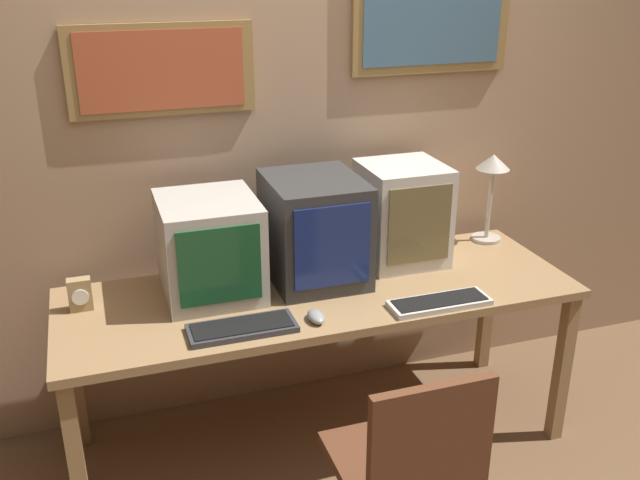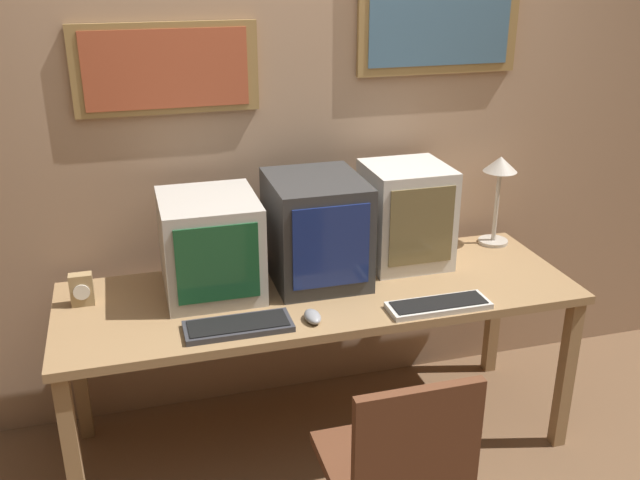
{
  "view_description": "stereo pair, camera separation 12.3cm",
  "coord_description": "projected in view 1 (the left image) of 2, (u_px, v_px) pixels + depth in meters",
  "views": [
    {
      "loc": [
        -0.83,
        -1.77,
        2.04
      ],
      "look_at": [
        0.0,
        0.72,
        0.96
      ],
      "focal_mm": 40.0,
      "sensor_mm": 36.0,
      "label": 1
    },
    {
      "loc": [
        -0.72,
        -1.81,
        2.04
      ],
      "look_at": [
        0.0,
        0.72,
        0.96
      ],
      "focal_mm": 40.0,
      "sensor_mm": 36.0,
      "label": 2
    }
  ],
  "objects": [
    {
      "name": "wall_back",
      "position": [
        287.0,
        129.0,
        3.13
      ],
      "size": [
        8.0,
        0.08,
        2.6
      ],
      "color": "tan",
      "rests_on": "ground_plane"
    },
    {
      "name": "desk",
      "position": [
        320.0,
        305.0,
        2.95
      ],
      "size": [
        2.11,
        0.72,
        0.74
      ],
      "color": "#99754C",
      "rests_on": "ground_plane"
    },
    {
      "name": "monitor_left",
      "position": [
        210.0,
        247.0,
        2.83
      ],
      "size": [
        0.38,
        0.43,
        0.4
      ],
      "color": "#B7B2A8",
      "rests_on": "desk"
    },
    {
      "name": "monitor_center",
      "position": [
        315.0,
        229.0,
        2.95
      ],
      "size": [
        0.38,
        0.45,
        0.44
      ],
      "color": "#333333",
      "rests_on": "desk"
    },
    {
      "name": "monitor_right",
      "position": [
        402.0,
        213.0,
        3.13
      ],
      "size": [
        0.35,
        0.35,
        0.44
      ],
      "color": "beige",
      "rests_on": "desk"
    },
    {
      "name": "keyboard_main",
      "position": [
        242.0,
        328.0,
        2.6
      ],
      "size": [
        0.4,
        0.16,
        0.03
      ],
      "color": "#333338",
      "rests_on": "desk"
    },
    {
      "name": "keyboard_side",
      "position": [
        439.0,
        303.0,
        2.79
      ],
      "size": [
        0.4,
        0.14,
        0.03
      ],
      "color": "beige",
      "rests_on": "desk"
    },
    {
      "name": "mouse_near_keyboard",
      "position": [
        316.0,
        317.0,
        2.67
      ],
      "size": [
        0.06,
        0.11,
        0.04
      ],
      "color": "gray",
      "rests_on": "desk"
    },
    {
      "name": "desk_clock",
      "position": [
        80.0,
        295.0,
        2.74
      ],
      "size": [
        0.09,
        0.05,
        0.13
      ],
      "color": "#A38456",
      "rests_on": "desk"
    },
    {
      "name": "desk_lamp",
      "position": [
        492.0,
        176.0,
        3.3
      ],
      "size": [
        0.16,
        0.16,
        0.42
      ],
      "color": "#B2A899",
      "rests_on": "desk"
    }
  ]
}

